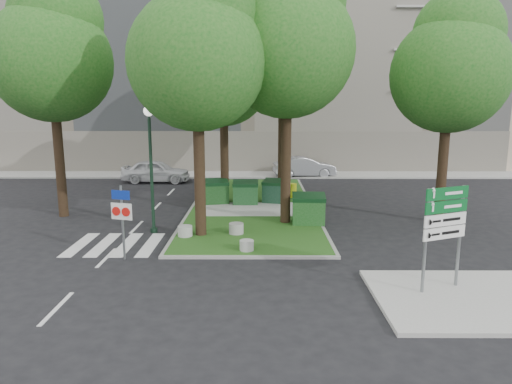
{
  "coord_description": "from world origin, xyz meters",
  "views": [
    {
      "loc": [
        0.79,
        -15.15,
        5.29
      ],
      "look_at": [
        0.71,
        1.77,
        2.0
      ],
      "focal_mm": 32.0,
      "sensor_mm": 36.0,
      "label": 1
    }
  ],
  "objects_px": {
    "tree_median_far": "(284,50)",
    "street_lamp": "(151,154)",
    "dumpster_d": "(309,209)",
    "car_silver": "(304,167)",
    "dumpster_b": "(246,193)",
    "car_white": "(156,171)",
    "tree_median_near_right": "(290,37)",
    "dumpster_c": "(276,191)",
    "bollard_right": "(247,245)",
    "litter_bin": "(293,190)",
    "traffic_sign_pole": "(122,213)",
    "bollard_mid": "(236,228)",
    "directional_sign": "(444,222)",
    "bollard_left": "(185,231)",
    "tree_median_near_left": "(199,48)",
    "tree_median_mid": "(225,70)",
    "tree_street_left": "(53,50)",
    "dumpster_a": "(215,192)",
    "tree_street_right": "(452,63)"
  },
  "relations": [
    {
      "from": "dumpster_d",
      "to": "street_lamp",
      "type": "bearing_deg",
      "value": -167.47
    },
    {
      "from": "dumpster_b",
      "to": "car_white",
      "type": "distance_m",
      "value": 9.63
    },
    {
      "from": "litter_bin",
      "to": "car_silver",
      "type": "height_order",
      "value": "car_silver"
    },
    {
      "from": "litter_bin",
      "to": "street_lamp",
      "type": "height_order",
      "value": "street_lamp"
    },
    {
      "from": "tree_median_near_left",
      "to": "car_white",
      "type": "bearing_deg",
      "value": 110.14
    },
    {
      "from": "tree_median_near_left",
      "to": "tree_median_mid",
      "type": "xyz_separation_m",
      "value": [
        0.5,
        6.5,
        -0.34
      ]
    },
    {
      "from": "dumpster_a",
      "to": "dumpster_c",
      "type": "distance_m",
      "value": 3.21
    },
    {
      "from": "bollard_left",
      "to": "directional_sign",
      "type": "bearing_deg",
      "value": -32.74
    },
    {
      "from": "tree_median_near_left",
      "to": "litter_bin",
      "type": "xyz_separation_m",
      "value": [
        4.13,
        7.34,
        -6.81
      ]
    },
    {
      "from": "tree_median_far",
      "to": "bollard_right",
      "type": "xyz_separation_m",
      "value": [
        -1.9,
        -11.56,
        -8.02
      ]
    },
    {
      "from": "tree_median_near_right",
      "to": "dumpster_c",
      "type": "height_order",
      "value": "tree_median_near_right"
    },
    {
      "from": "tree_median_far",
      "to": "dumpster_b",
      "type": "bearing_deg",
      "value": -119.23
    },
    {
      "from": "tree_median_near_left",
      "to": "bollard_left",
      "type": "distance_m",
      "value": 7.03
    },
    {
      "from": "bollard_mid",
      "to": "directional_sign",
      "type": "bearing_deg",
      "value": -42.62
    },
    {
      "from": "tree_median_near_right",
      "to": "dumpster_d",
      "type": "distance_m",
      "value": 7.29
    },
    {
      "from": "tree_street_left",
      "to": "tree_street_right",
      "type": "bearing_deg",
      "value": -3.27
    },
    {
      "from": "bollard_mid",
      "to": "litter_bin",
      "type": "xyz_separation_m",
      "value": [
        2.81,
        7.26,
        0.18
      ]
    },
    {
      "from": "tree_median_mid",
      "to": "litter_bin",
      "type": "height_order",
      "value": "tree_median_mid"
    },
    {
      "from": "litter_bin",
      "to": "street_lamp",
      "type": "bearing_deg",
      "value": -133.2
    },
    {
      "from": "tree_median_mid",
      "to": "bollard_mid",
      "type": "distance_m",
      "value": 9.28
    },
    {
      "from": "tree_street_left",
      "to": "dumpster_c",
      "type": "height_order",
      "value": "tree_street_left"
    },
    {
      "from": "tree_median_mid",
      "to": "street_lamp",
      "type": "height_order",
      "value": "tree_median_mid"
    },
    {
      "from": "tree_median_near_right",
      "to": "tree_street_right",
      "type": "xyz_separation_m",
      "value": [
        7.0,
        0.5,
        -1.0
      ]
    },
    {
      "from": "tree_street_left",
      "to": "directional_sign",
      "type": "relative_size",
      "value": 3.75
    },
    {
      "from": "dumpster_d",
      "to": "car_silver",
      "type": "distance_m",
      "value": 13.58
    },
    {
      "from": "bollard_left",
      "to": "litter_bin",
      "type": "relative_size",
      "value": 0.74
    },
    {
      "from": "dumpster_d",
      "to": "tree_median_far",
      "type": "bearing_deg",
      "value": 98.72
    },
    {
      "from": "tree_median_far",
      "to": "litter_bin",
      "type": "height_order",
      "value": "tree_median_far"
    },
    {
      "from": "directional_sign",
      "to": "car_silver",
      "type": "distance_m",
      "value": 20.82
    },
    {
      "from": "dumpster_b",
      "to": "bollard_mid",
      "type": "relative_size",
      "value": 2.25
    },
    {
      "from": "traffic_sign_pole",
      "to": "car_white",
      "type": "relative_size",
      "value": 0.57
    },
    {
      "from": "tree_median_near_right",
      "to": "car_white",
      "type": "xyz_separation_m",
      "value": [
        -8.25,
        10.94,
        -7.21
      ]
    },
    {
      "from": "litter_bin",
      "to": "bollard_left",
      "type": "bearing_deg",
      "value": -122.25
    },
    {
      "from": "dumpster_c",
      "to": "car_white",
      "type": "distance_m",
      "value": 10.5
    },
    {
      "from": "street_lamp",
      "to": "dumpster_c",
      "type": "bearing_deg",
      "value": 45.4
    },
    {
      "from": "tree_street_right",
      "to": "car_silver",
      "type": "bearing_deg",
      "value": 111.14
    },
    {
      "from": "tree_median_near_right",
      "to": "car_white",
      "type": "bearing_deg",
      "value": 127.01
    },
    {
      "from": "tree_street_left",
      "to": "traffic_sign_pole",
      "type": "xyz_separation_m",
      "value": [
        4.6,
        -6.22,
        -5.99
      ]
    },
    {
      "from": "dumpster_d",
      "to": "bollard_mid",
      "type": "relative_size",
      "value": 2.53
    },
    {
      "from": "traffic_sign_pole",
      "to": "car_silver",
      "type": "relative_size",
      "value": 0.58
    },
    {
      "from": "tree_median_near_right",
      "to": "traffic_sign_pole",
      "type": "height_order",
      "value": "tree_median_near_right"
    },
    {
      "from": "tree_median_near_right",
      "to": "directional_sign",
      "type": "bearing_deg",
      "value": -62.7
    },
    {
      "from": "traffic_sign_pole",
      "to": "directional_sign",
      "type": "distance_m",
      "value": 10.15
    },
    {
      "from": "tree_median_far",
      "to": "street_lamp",
      "type": "bearing_deg",
      "value": -123.46
    },
    {
      "from": "tree_median_far",
      "to": "car_silver",
      "type": "bearing_deg",
      "value": 71.79
    },
    {
      "from": "dumpster_a",
      "to": "dumpster_d",
      "type": "relative_size",
      "value": 1.04
    },
    {
      "from": "tree_median_near_right",
      "to": "bollard_right",
      "type": "height_order",
      "value": "tree_median_near_right"
    },
    {
      "from": "bollard_left",
      "to": "car_white",
      "type": "relative_size",
      "value": 0.13
    },
    {
      "from": "traffic_sign_pole",
      "to": "car_white",
      "type": "xyz_separation_m",
      "value": [
        -2.34,
        15.66,
        -0.89
      ]
    },
    {
      "from": "litter_bin",
      "to": "directional_sign",
      "type": "height_order",
      "value": "directional_sign"
    }
  ]
}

